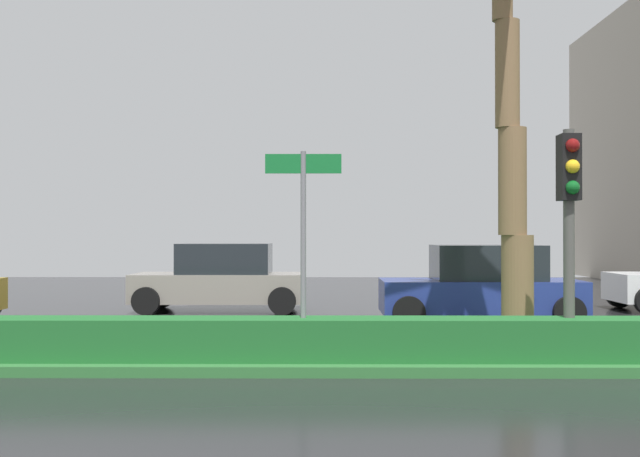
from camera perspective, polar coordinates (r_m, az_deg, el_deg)
The scene contains 7 objects.
ground_plane at distance 13.36m, azimuth -6.82°, elevation -9.06°, with size 90.00×42.00×0.10m, color black.
median_strip at distance 12.36m, azimuth -7.41°, elevation -9.18°, with size 85.50×4.00×0.15m, color #2D6B33.
median_hedge at distance 10.94m, azimuth -8.41°, elevation -8.34°, with size 76.50×0.70×0.60m.
traffic_signal_median_right at distance 11.35m, azimuth 18.49°, elevation 2.02°, with size 0.28×0.43×3.32m.
street_name_sign at distance 10.74m, azimuth -1.28°, elevation 0.23°, with size 1.10×0.08×3.00m.
car_in_traffic_second at distance 19.16m, azimuth -7.56°, elevation -3.82°, with size 4.30×2.02×1.72m.
car_in_traffic_third at distance 16.71m, azimuth 12.26°, elevation -4.31°, with size 4.30×2.02×1.72m.
Camera 1 is at (1.65, -4.11, 1.95)m, focal length 41.92 mm.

